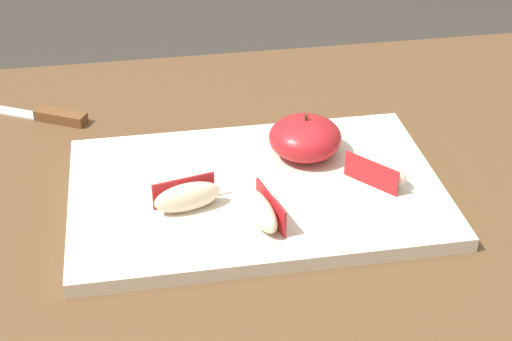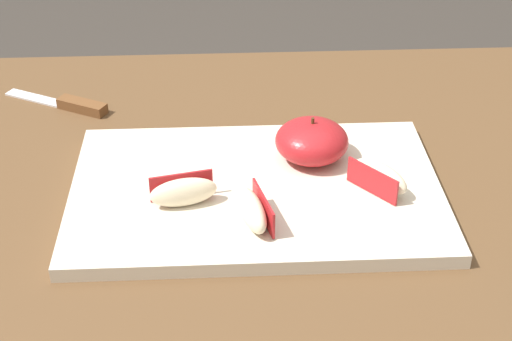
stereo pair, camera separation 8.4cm
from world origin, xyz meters
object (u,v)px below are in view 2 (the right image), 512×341
Objects in this scene: cutting_board at (256,192)px; paring_knife at (74,105)px; apple_half_skin_up at (312,141)px; apple_wedge_near_knife at (183,192)px; apple_wedge_back at (252,210)px; apple_wedge_front at (379,177)px.

cutting_board is 2.74× the size of paring_knife.
apple_half_skin_up is 1.12× the size of apple_wedge_near_knife.
cutting_board is 0.07m from apple_wedge_back.
apple_wedge_front is (0.13, -0.01, 0.02)m from cutting_board.
paring_knife is at bearing 151.19° from apple_half_skin_up.
apple_wedge_back reaches higher than paring_knife.
apple_wedge_back is 0.51× the size of paring_knife.
cutting_board is at bearing 84.03° from apple_wedge_back.
apple_wedge_back is 1.07× the size of apple_wedge_front.
apple_half_skin_up is 1.20× the size of apple_wedge_front.
cutting_board is 0.32m from paring_knife.
apple_wedge_near_knife reaches higher than paring_knife.
apple_wedge_front is (0.14, 0.05, 0.00)m from apple_wedge_back.
cutting_board is 5.42× the size of apple_wedge_near_knife.
apple_wedge_near_knife is at bearing -175.21° from apple_wedge_front.
apple_wedge_back is (-0.07, -0.12, -0.01)m from apple_half_skin_up.
apple_wedge_back and apple_wedge_near_knife have the same top height.
apple_half_skin_up is 0.14m from apple_wedge_back.
apple_half_skin_up is 0.35m from paring_knife.
cutting_board is 4.82× the size of apple_half_skin_up.
apple_wedge_near_knife is at bearing 153.12° from apple_wedge_back.
paring_knife is (-0.37, 0.23, -0.03)m from apple_wedge_front.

